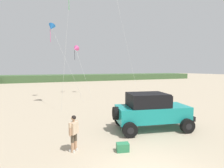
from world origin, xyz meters
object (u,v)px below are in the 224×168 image
person_watching (74,131)px  kite_yellow_diamond (51,27)px  kite_purple_stunt (76,49)px  jeep (151,110)px  cooler_box (123,147)px

person_watching → kite_yellow_diamond: bearing=89.5°
kite_yellow_diamond → kite_purple_stunt: kite_yellow_diamond is taller
jeep → kite_yellow_diamond: size_ratio=0.54×
jeep → person_watching: size_ratio=3.00×
jeep → kite_yellow_diamond: bearing=109.3°
jeep → kite_yellow_diamond: 16.44m
person_watching → cooler_box: bearing=-22.9°
jeep → person_watching: 5.09m
kite_purple_stunt → cooler_box: bearing=-94.7°
person_watching → kite_yellow_diamond: size_ratio=0.18×
jeep → cooler_box: 3.66m
cooler_box → kite_purple_stunt: bearing=98.9°
kite_yellow_diamond → jeep: bearing=-70.7°
cooler_box → jeep: bearing=47.5°
person_watching → cooler_box: (2.04, -0.86, -0.75)m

